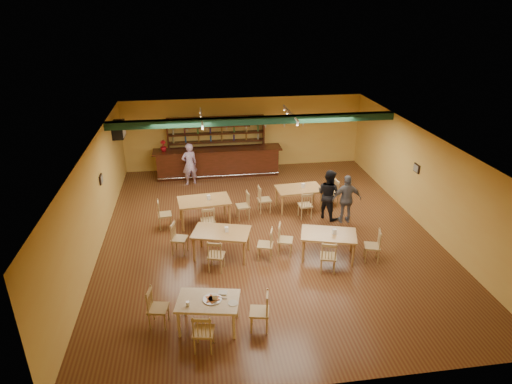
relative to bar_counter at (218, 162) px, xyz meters
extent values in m
plane|color=#562C18|center=(1.18, -5.15, -0.56)|extent=(12.00, 12.00, 0.00)
cube|color=#10311E|center=(1.18, -2.35, 2.31)|extent=(10.00, 0.30, 0.25)
cube|color=white|center=(-0.62, -1.75, 2.38)|extent=(0.05, 2.50, 0.05)
cube|color=white|center=(2.58, -1.75, 2.38)|extent=(0.05, 2.50, 0.05)
cube|color=white|center=(-3.62, -0.95, 1.79)|extent=(0.34, 0.70, 0.48)
cube|color=black|center=(-3.79, -4.15, 1.14)|extent=(0.04, 0.34, 0.28)
cube|color=black|center=(6.15, -4.65, 1.14)|extent=(0.04, 0.34, 0.28)
cube|color=#34190A|center=(0.00, 0.00, 0.00)|extent=(5.20, 0.85, 1.13)
cube|color=#34190A|center=(0.00, 0.63, 0.57)|extent=(4.02, 0.40, 2.28)
imported|color=#A70F19|center=(-2.15, 0.00, 0.79)|extent=(0.32, 0.32, 0.45)
cube|color=#A3723A|center=(-0.72, -4.19, -0.15)|extent=(1.73, 1.15, 0.82)
cube|color=#A3723A|center=(2.54, -3.58, -0.18)|extent=(1.60, 1.04, 0.77)
cube|color=#A3723A|center=(-0.31, -6.28, -0.17)|extent=(1.77, 1.34, 0.78)
cube|color=#A3723A|center=(2.63, -6.78, -0.19)|extent=(1.71, 1.30, 0.76)
cube|color=#D0B38C|center=(-0.82, -9.20, -0.20)|extent=(1.49, 1.11, 0.72)
cylinder|color=silver|center=(-0.72, -9.20, 0.16)|extent=(0.45, 0.45, 0.01)
cylinder|color=#EAE5C6|center=(-1.25, -9.34, 0.21)|extent=(0.09, 0.09, 0.11)
cube|color=white|center=(-0.48, -9.01, 0.17)|extent=(0.23, 0.19, 0.03)
cube|color=silver|center=(-0.58, -9.15, 0.17)|extent=(0.33, 0.22, 0.00)
cylinder|color=white|center=(-0.29, -9.39, 0.16)|extent=(0.26, 0.26, 0.01)
imported|color=#854BA2|center=(-1.15, -0.83, 0.27)|extent=(0.71, 0.58, 1.67)
imported|color=black|center=(3.34, -4.38, 0.28)|extent=(1.00, 1.04, 1.68)
imported|color=slate|center=(3.83, -4.78, 0.25)|extent=(0.97, 0.45, 1.62)
camera|label=1|loc=(-0.91, -17.07, 6.19)|focal=30.91mm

